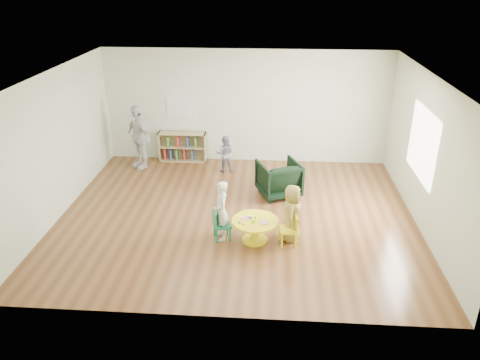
% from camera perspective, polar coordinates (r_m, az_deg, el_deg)
% --- Properties ---
extents(room, '(7.10, 7.00, 2.80)m').
position_cam_1_polar(room, '(8.64, -0.36, 6.75)').
color(room, brown).
rests_on(room, ground).
extents(activity_table, '(0.84, 0.84, 0.46)m').
position_cam_1_polar(activity_table, '(8.42, 1.84, -5.68)').
color(activity_table, yellow).
rests_on(activity_table, ground).
extents(kid_chair_left, '(0.38, 0.38, 0.58)m').
position_cam_1_polar(kid_chair_left, '(8.47, -2.49, -5.37)').
color(kid_chair_left, '#167A53').
rests_on(kid_chair_left, ground).
extents(kid_chair_right, '(0.35, 0.35, 0.57)m').
position_cam_1_polar(kid_chair_right, '(8.37, 6.16, -5.90)').
color(kid_chair_right, yellow).
rests_on(kid_chair_right, ground).
extents(bookshelf, '(1.20, 0.30, 0.75)m').
position_cam_1_polar(bookshelf, '(12.03, -7.04, 4.05)').
color(bookshelf, tan).
rests_on(bookshelf, ground).
extents(alphabet_poster, '(0.74, 0.01, 0.54)m').
position_cam_1_polar(alphabet_poster, '(11.84, -7.11, 8.73)').
color(alphabet_poster, white).
rests_on(alphabet_poster, ground).
extents(armchair, '(1.07, 1.09, 0.77)m').
position_cam_1_polar(armchair, '(10.10, 4.74, 0.18)').
color(armchair, black).
rests_on(armchair, ground).
extents(child_left, '(0.37, 0.47, 1.12)m').
position_cam_1_polar(child_left, '(8.37, -2.30, -3.79)').
color(child_left, silver).
rests_on(child_left, ground).
extents(child_right, '(0.40, 0.56, 1.07)m').
position_cam_1_polar(child_right, '(8.39, 6.33, -4.04)').
color(child_right, yellow).
rests_on(child_right, ground).
extents(toddler, '(0.45, 0.35, 0.91)m').
position_cam_1_polar(toddler, '(11.24, -1.84, 3.21)').
color(toddler, '#191B3F').
rests_on(toddler, ground).
extents(adult_caretaker, '(0.94, 0.92, 1.58)m').
position_cam_1_polar(adult_caretaker, '(11.63, -12.25, 5.16)').
color(adult_caretaker, silver).
rests_on(adult_caretaker, ground).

